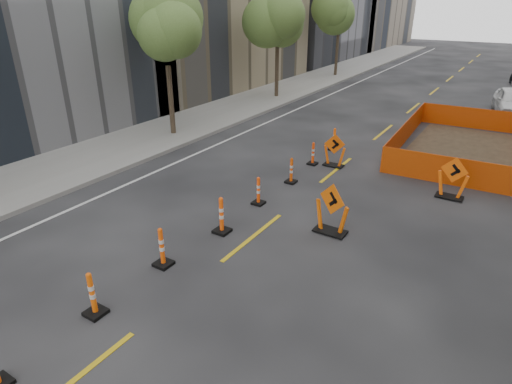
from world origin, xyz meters
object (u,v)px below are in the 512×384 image
Objects in this scene: channelizer_4 at (221,215)px; channelizer_8 at (334,139)px; channelizer_3 at (162,247)px; channelizer_5 at (258,191)px; chevron_sign_right at (453,178)px; chevron_sign_center at (332,209)px; channelizer_7 at (313,153)px; chevron_sign_left at (335,150)px; channelizer_2 at (92,294)px; channelizer_6 at (291,170)px.

channelizer_8 is at bearing 91.02° from channelizer_4.
channelizer_3 reaches higher than channelizer_8.
channelizer_5 is (0.17, 4.22, -0.06)m from channelizer_3.
chevron_sign_right is at bearing -25.97° from channelizer_8.
chevron_sign_center is at bearing -10.05° from channelizer_5.
chevron_sign_right is (5.15, 3.79, 0.25)m from channelizer_5.
channelizer_7 is at bearing -175.94° from chevron_sign_right.
chevron_sign_left is at bearing 84.59° from channelizer_4.
channelizer_4 is 2.11m from channelizer_5.
channelizer_5 is 6.33m from channelizer_8.
channelizer_5 is at bearing -89.47° from channelizer_8.
channelizer_8 is (-0.06, 6.33, 0.02)m from channelizer_5.
chevron_sign_center is (2.71, -0.48, 0.29)m from channelizer_5.
channelizer_2 reaches higher than channelizer_7.
channelizer_4 is 6.33m from channelizer_7.
chevron_sign_right is (5.08, 1.68, 0.25)m from channelizer_6.
channelizer_6 is 2.11m from channelizer_7.
channelizer_3 is 4.72m from chevron_sign_center.
channelizer_4 reaches higher than channelizer_6.
chevron_sign_right is at bearing 49.39° from channelizer_4.
channelizer_4 is at bearing -117.76° from chevron_sign_left.
channelizer_2 is 1.13× the size of channelizer_7.
chevron_sign_left is at bearing 74.83° from channelizer_6.
chevron_sign_center is 1.06× the size of chevron_sign_right.
channelizer_8 is at bearing 89.63° from channelizer_7.
channelizer_8 is at bearing 91.78° from channelizer_6.
channelizer_6 is 2.47m from chevron_sign_left.
channelizer_2 reaches higher than channelizer_8.
chevron_sign_left is (0.64, 2.38, 0.19)m from channelizer_6.
channelizer_3 is 8.75m from chevron_sign_left.
channelizer_3 reaches higher than channelizer_7.
channelizer_4 is 1.16× the size of channelizer_6.
channelizer_4 is (0.20, 4.22, 0.03)m from channelizer_2.
channelizer_6 reaches higher than channelizer_5.
channelizer_6 is 1.03× the size of channelizer_7.
channelizer_2 is at bearing -116.73° from chevron_sign_left.
channelizer_8 is (-0.15, 8.44, -0.06)m from channelizer_4.
channelizer_8 is (0.11, 10.55, -0.04)m from channelizer_3.
chevron_sign_center is at bearing 64.25° from channelizer_2.
channelizer_2 is 12.66m from channelizer_8.
channelizer_2 is at bearing -91.26° from channelizer_6.
channelizer_8 is 0.74× the size of chevron_sign_left.
chevron_sign_center reaches higher than channelizer_4.
channelizer_8 is 5.80m from chevron_sign_right.
channelizer_3 is at bearing -114.85° from chevron_sign_right.
chevron_sign_left reaches higher than channelizer_3.
channelizer_4 is (0.26, 2.11, 0.02)m from channelizer_3.
chevron_sign_left reaches higher than channelizer_6.
channelizer_3 is 10.55m from channelizer_8.
channelizer_4 is 8.44m from channelizer_8.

